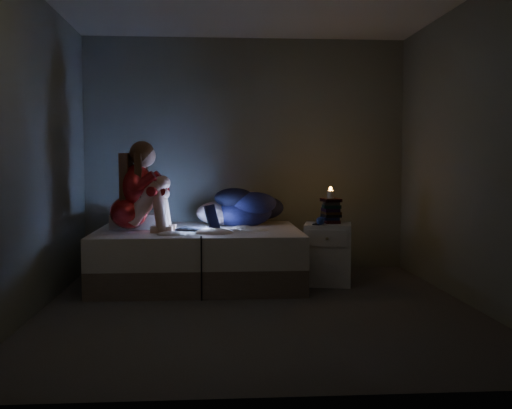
{
  "coord_description": "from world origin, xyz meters",
  "views": [
    {
      "loc": [
        -0.38,
        -4.94,
        1.22
      ],
      "look_at": [
        0.05,
        1.0,
        0.8
      ],
      "focal_mm": 42.46,
      "sensor_mm": 36.0,
      "label": 1
    }
  ],
  "objects": [
    {
      "name": "clothes_pile",
      "position": [
        -0.07,
        1.47,
        0.76
      ],
      "size": [
        0.85,
        0.79,
        0.41
      ],
      "primitive_type": null,
      "rotation": [
        0.0,
        0.0,
        0.43
      ],
      "color": "#15193E",
      "rests_on": "bed"
    },
    {
      "name": "candle",
      "position": [
        0.8,
        1.03,
        0.88
      ],
      "size": [
        0.07,
        0.07,
        0.08
      ],
      "primitive_type": "cylinder",
      "color": "beige",
      "rests_on": "book_stack"
    },
    {
      "name": "wall_left",
      "position": [
        -1.81,
        0.0,
        1.3
      ],
      "size": [
        0.02,
        3.8,
        2.6
      ],
      "primitive_type": "cube",
      "color": "#626A59",
      "rests_on": "ground"
    },
    {
      "name": "laptop",
      "position": [
        -0.53,
        0.97,
        0.68
      ],
      "size": [
        0.45,
        0.38,
        0.27
      ],
      "primitive_type": null,
      "rotation": [
        0.0,
        0.0,
        -0.36
      ],
      "color": "black",
      "rests_on": "bed"
    },
    {
      "name": "floor",
      "position": [
        0.0,
        0.0,
        -0.01
      ],
      "size": [
        3.6,
        3.8,
        0.02
      ],
      "primitive_type": "cube",
      "color": "#3D3A37",
      "rests_on": "ground"
    },
    {
      "name": "blue_orb",
      "position": [
        0.7,
        0.82,
        0.65
      ],
      "size": [
        0.08,
        0.08,
        0.08
      ],
      "primitive_type": "sphere",
      "color": "navy",
      "rests_on": "nightstand"
    },
    {
      "name": "bed",
      "position": [
        -0.52,
        1.1,
        0.28
      ],
      "size": [
        2.0,
        1.5,
        0.55
      ],
      "primitive_type": null,
      "color": "beige",
      "rests_on": "ground"
    },
    {
      "name": "wall_right",
      "position": [
        1.81,
        0.0,
        1.3
      ],
      "size": [
        0.02,
        3.8,
        2.6
      ],
      "primitive_type": "cube",
      "color": "#626A59",
      "rests_on": "ground"
    },
    {
      "name": "pillow",
      "position": [
        -1.15,
        1.25,
        0.62
      ],
      "size": [
        0.5,
        0.35,
        0.14
      ],
      "primitive_type": "cube",
      "color": "silver",
      "rests_on": "bed"
    },
    {
      "name": "wall_front",
      "position": [
        0.0,
        -1.91,
        1.3
      ],
      "size": [
        3.6,
        0.02,
        2.6
      ],
      "primitive_type": "cube",
      "color": "#626A59",
      "rests_on": "ground"
    },
    {
      "name": "nightstand",
      "position": [
        0.76,
        0.97,
        0.3
      ],
      "size": [
        0.53,
        0.5,
        0.61
      ],
      "primitive_type": "cube",
      "rotation": [
        0.0,
        0.0,
        -0.22
      ],
      "color": "silver",
      "rests_on": "ground"
    },
    {
      "name": "wall_back",
      "position": [
        0.0,
        1.91,
        1.3
      ],
      "size": [
        3.6,
        0.02,
        2.6
      ],
      "primitive_type": "cube",
      "color": "#626A59",
      "rests_on": "ground"
    },
    {
      "name": "woman",
      "position": [
        -1.18,
        0.92,
        0.99
      ],
      "size": [
        0.58,
        0.41,
        0.87
      ],
      "primitive_type": null,
      "rotation": [
        0.0,
        0.0,
        -0.11
      ],
      "color": "#980A10",
      "rests_on": "bed"
    },
    {
      "name": "phone",
      "position": [
        0.67,
        0.86,
        0.61
      ],
      "size": [
        0.11,
        0.15,
        0.01
      ],
      "primitive_type": "cube",
      "rotation": [
        0.0,
        0.0,
        -0.29
      ],
      "color": "black",
      "rests_on": "nightstand"
    },
    {
      "name": "book_stack",
      "position": [
        0.8,
        1.03,
        0.72
      ],
      "size": [
        0.19,
        0.25,
        0.23
      ],
      "primitive_type": null,
      "color": "black",
      "rests_on": "nightstand"
    }
  ]
}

